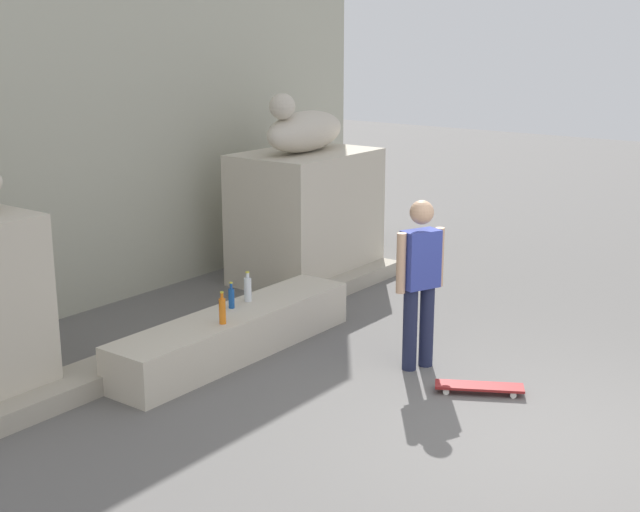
{
  "coord_description": "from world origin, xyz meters",
  "views": [
    {
      "loc": [
        -6.17,
        -2.45,
        3.22
      ],
      "look_at": [
        0.32,
        2.43,
        1.1
      ],
      "focal_mm": 48.89,
      "sensor_mm": 36.0,
      "label": 1
    }
  ],
  "objects_px": {
    "bottle_clear": "(248,289)",
    "bottle_orange": "(222,310)",
    "skateboard": "(479,387)",
    "statue_reclining_right": "(304,130)",
    "skater": "(420,277)",
    "bottle_blue": "(231,298)"
  },
  "relations": [
    {
      "from": "bottle_clear",
      "to": "bottle_orange",
      "type": "distance_m",
      "value": 0.74
    },
    {
      "from": "skateboard",
      "to": "statue_reclining_right",
      "type": "bearing_deg",
      "value": 121.16
    },
    {
      "from": "statue_reclining_right",
      "to": "bottle_clear",
      "type": "relative_size",
      "value": 5.15
    },
    {
      "from": "statue_reclining_right",
      "to": "skateboard",
      "type": "relative_size",
      "value": 2.09
    },
    {
      "from": "skater",
      "to": "bottle_blue",
      "type": "height_order",
      "value": "skater"
    },
    {
      "from": "statue_reclining_right",
      "to": "bottle_orange",
      "type": "bearing_deg",
      "value": 16.37
    },
    {
      "from": "skater",
      "to": "bottle_clear",
      "type": "distance_m",
      "value": 1.89
    },
    {
      "from": "skateboard",
      "to": "bottle_clear",
      "type": "height_order",
      "value": "bottle_clear"
    },
    {
      "from": "statue_reclining_right",
      "to": "skater",
      "type": "distance_m",
      "value": 3.5
    },
    {
      "from": "skater",
      "to": "bottle_clear",
      "type": "height_order",
      "value": "skater"
    },
    {
      "from": "skateboard",
      "to": "bottle_blue",
      "type": "distance_m",
      "value": 2.66
    },
    {
      "from": "skater",
      "to": "bottle_clear",
      "type": "bearing_deg",
      "value": 126.88
    },
    {
      "from": "statue_reclining_right",
      "to": "bottle_orange",
      "type": "relative_size",
      "value": 5.12
    },
    {
      "from": "statue_reclining_right",
      "to": "bottle_blue",
      "type": "bearing_deg",
      "value": 14.82
    },
    {
      "from": "statue_reclining_right",
      "to": "skater",
      "type": "height_order",
      "value": "statue_reclining_right"
    },
    {
      "from": "bottle_orange",
      "to": "skater",
      "type": "bearing_deg",
      "value": -52.95
    },
    {
      "from": "bottle_orange",
      "to": "skateboard",
      "type": "bearing_deg",
      "value": -67.75
    },
    {
      "from": "statue_reclining_right",
      "to": "bottle_orange",
      "type": "distance_m",
      "value": 3.51
    },
    {
      "from": "skater",
      "to": "bottle_blue",
      "type": "relative_size",
      "value": 6.06
    },
    {
      "from": "bottle_orange",
      "to": "statue_reclining_right",
      "type": "bearing_deg",
      "value": 23.63
    },
    {
      "from": "bottle_blue",
      "to": "bottle_orange",
      "type": "relative_size",
      "value": 0.85
    },
    {
      "from": "skateboard",
      "to": "bottle_blue",
      "type": "relative_size",
      "value": 2.88
    }
  ]
}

